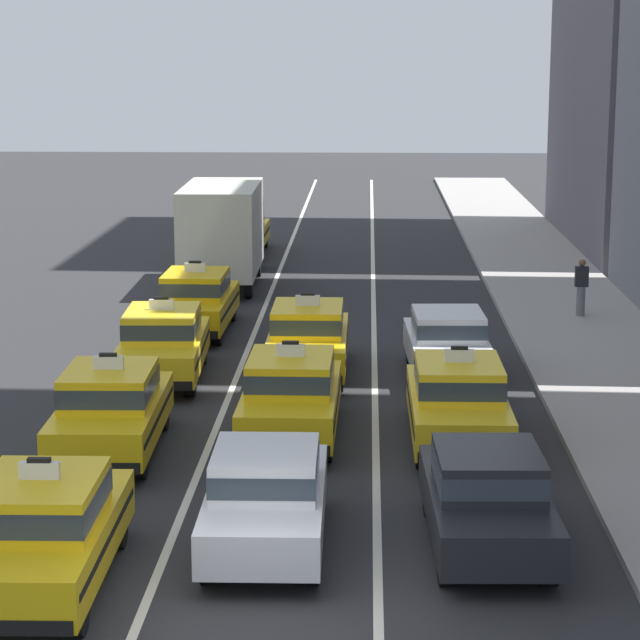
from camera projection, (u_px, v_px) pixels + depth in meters
The scene contains 17 objects.
ground_plane at pixel (257, 629), 17.38m from camera, with size 160.00×160.00×0.00m, color #2B2B2D.
lane_stripe_left_center at pixel (260, 320), 37.00m from camera, with size 0.14×80.00×0.01m, color silver.
lane_stripe_center_right at pixel (374, 321), 36.89m from camera, with size 0.14×80.00×0.01m, color silver.
sidewalk_curb at pixel (607, 362), 31.78m from camera, with size 4.00×90.00×0.15m, color #9E9993.
taxi_left_nearest at pixel (44, 530), 18.51m from camera, with size 1.88×4.58×1.96m.
taxi_left_second at pixel (111, 408), 24.74m from camera, with size 1.93×4.61×1.96m.
taxi_left_third at pixel (163, 342), 30.24m from camera, with size 2.00×4.63×1.96m.
taxi_left_fourth at pixel (196, 300), 35.27m from camera, with size 1.88×4.58×1.96m.
box_truck_left_fifth at pixel (224, 229), 42.30m from camera, with size 2.38×6.99×3.27m.
taxi_left_sixth at pixel (241, 230), 48.77m from camera, with size 1.86×4.58×1.96m.
sedan_center_nearest at pixel (266, 495), 20.05m from camera, with size 1.80×4.32×1.58m.
taxi_center_second at pixel (291, 394), 25.74m from camera, with size 1.87×4.58×1.96m.
taxi_center_third at pixel (308, 338), 30.74m from camera, with size 1.83×4.56×1.96m.
sedan_right_nearest at pixel (487, 496), 20.01m from camera, with size 1.90×4.35×1.58m.
taxi_right_second at pixel (458, 400), 25.29m from camera, with size 1.85×4.57×1.96m.
sedan_right_third at pixel (448, 342), 30.41m from camera, with size 1.93×4.37×1.58m.
pedestrian_mid_block at pixel (581, 287), 36.75m from camera, with size 0.36×0.24×1.60m.
Camera 1 is at (1.42, -16.15, 7.51)m, focal length 74.27 mm.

